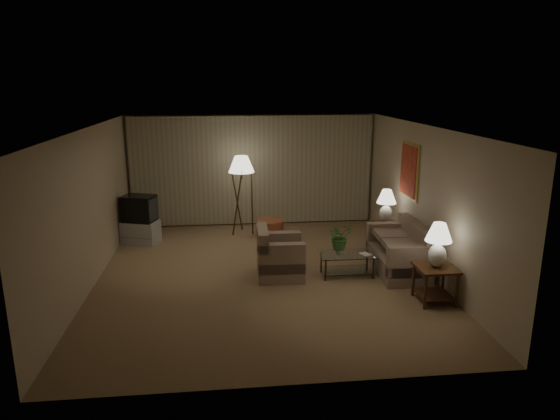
# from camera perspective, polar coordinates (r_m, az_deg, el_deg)

# --- Properties ---
(ground) EXTENTS (7.00, 7.00, 0.00)m
(ground) POSITION_cam_1_polar(r_m,az_deg,el_deg) (9.32, -1.86, -7.36)
(ground) COLOR #9A7755
(ground) RESTS_ON ground
(room_shell) EXTENTS (6.04, 7.02, 2.72)m
(room_shell) POSITION_cam_1_polar(r_m,az_deg,el_deg) (10.30, -2.46, 4.88)
(room_shell) COLOR #C2B495
(room_shell) RESTS_ON ground
(sofa) EXTENTS (1.72, 0.97, 0.73)m
(sofa) POSITION_cam_1_polar(r_m,az_deg,el_deg) (9.59, 13.31, -4.79)
(sofa) COLOR gray
(sofa) RESTS_ON ground
(armchair) EXTENTS (0.91, 0.87, 0.73)m
(armchair) POSITION_cam_1_polar(r_m,az_deg,el_deg) (9.11, 0.03, -5.43)
(armchair) COLOR gray
(armchair) RESTS_ON ground
(side_table_near) EXTENTS (0.61, 0.61, 0.60)m
(side_table_near) POSITION_cam_1_polar(r_m,az_deg,el_deg) (8.45, 17.33, -7.35)
(side_table_near) COLOR #3A1D10
(side_table_near) RESTS_ON ground
(side_table_far) EXTENTS (0.45, 0.38, 0.60)m
(side_table_far) POSITION_cam_1_polar(r_m,az_deg,el_deg) (10.75, 11.88, -2.45)
(side_table_far) COLOR #3A1D10
(side_table_far) RESTS_ON ground
(table_lamp_near) EXTENTS (0.42, 0.42, 0.73)m
(table_lamp_near) POSITION_cam_1_polar(r_m,az_deg,el_deg) (8.25, 17.65, -3.41)
(table_lamp_near) COLOR silver
(table_lamp_near) RESTS_ON side_table_near
(table_lamp_far) EXTENTS (0.41, 0.41, 0.70)m
(table_lamp_far) POSITION_cam_1_polar(r_m,az_deg,el_deg) (10.59, 12.05, 0.78)
(table_lamp_far) COLOR silver
(table_lamp_far) RESTS_ON side_table_far
(coffee_table) EXTENTS (1.02, 0.55, 0.41)m
(coffee_table) POSITION_cam_1_polar(r_m,az_deg,el_deg) (9.25, 7.67, -5.83)
(coffee_table) COLOR silver
(coffee_table) RESTS_ON ground
(tv_cabinet) EXTENTS (1.04, 0.93, 0.50)m
(tv_cabinet) POSITION_cam_1_polar(r_m,az_deg,el_deg) (11.41, -15.63, -2.44)
(tv_cabinet) COLOR #B4B4B7
(tv_cabinet) RESTS_ON ground
(crt_tv) EXTENTS (0.95, 0.87, 0.57)m
(crt_tv) POSITION_cam_1_polar(r_m,az_deg,el_deg) (11.27, -15.81, 0.17)
(crt_tv) COLOR black
(crt_tv) RESTS_ON tv_cabinet
(floor_lamp) EXTENTS (0.59, 0.59, 1.82)m
(floor_lamp) POSITION_cam_1_polar(r_m,az_deg,el_deg) (11.56, -4.38, 1.91)
(floor_lamp) COLOR #3A1D10
(floor_lamp) RESTS_ON ground
(ottoman) EXTENTS (0.79, 0.79, 0.41)m
(ottoman) POSITION_cam_1_polar(r_m,az_deg,el_deg) (11.39, -1.15, -2.15)
(ottoman) COLOR #955832
(ottoman) RESTS_ON ground
(vase) EXTENTS (0.18, 0.18, 0.14)m
(vase) POSITION_cam_1_polar(r_m,az_deg,el_deg) (9.14, 6.80, -4.63)
(vase) COLOR white
(vase) RESTS_ON coffee_table
(flowers) EXTENTS (0.55, 0.52, 0.49)m
(flowers) POSITION_cam_1_polar(r_m,az_deg,el_deg) (9.04, 6.86, -2.74)
(flowers) COLOR #397333
(flowers) RESTS_ON vase
(book) EXTENTS (0.23, 0.26, 0.02)m
(book) POSITION_cam_1_polar(r_m,az_deg,el_deg) (9.17, 9.37, -5.10)
(book) COLOR olive
(book) RESTS_ON coffee_table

